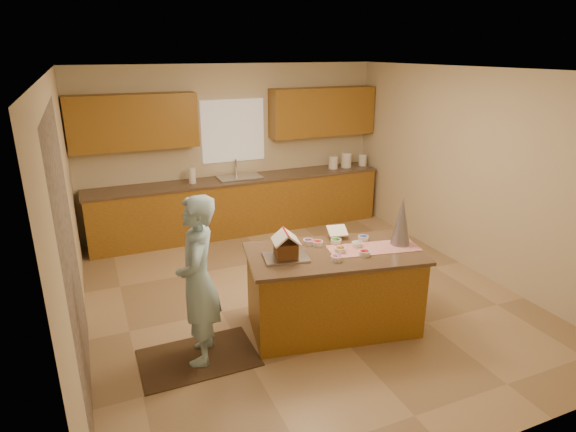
% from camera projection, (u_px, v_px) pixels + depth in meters
% --- Properties ---
extents(floor, '(5.50, 5.50, 0.00)m').
position_uv_depth(floor, '(302.00, 295.00, 6.00)').
color(floor, tan).
rests_on(floor, ground).
extents(ceiling, '(5.50, 5.50, 0.00)m').
position_uv_depth(ceiling, '(304.00, 70.00, 5.12)').
color(ceiling, silver).
rests_on(ceiling, floor).
extents(wall_back, '(5.50, 5.50, 0.00)m').
position_uv_depth(wall_back, '(233.00, 149.00, 7.95)').
color(wall_back, beige).
rests_on(wall_back, floor).
extents(wall_front, '(5.50, 5.50, 0.00)m').
position_uv_depth(wall_front, '(477.00, 299.00, 3.17)').
color(wall_front, beige).
rests_on(wall_front, floor).
extents(wall_left, '(5.50, 5.50, 0.00)m').
position_uv_depth(wall_left, '(67.00, 220.00, 4.63)').
color(wall_left, beige).
rests_on(wall_left, floor).
extents(wall_right, '(5.50, 5.50, 0.00)m').
position_uv_depth(wall_right, '(471.00, 171.00, 6.49)').
color(wall_right, beige).
rests_on(wall_right, floor).
extents(stone_accent, '(0.00, 2.50, 2.50)m').
position_uv_depth(stone_accent, '(71.00, 261.00, 3.98)').
color(stone_accent, gray).
rests_on(stone_accent, wall_left).
extents(window_curtain, '(1.05, 0.03, 1.00)m').
position_uv_depth(window_curtain, '(233.00, 131.00, 7.82)').
color(window_curtain, white).
rests_on(window_curtain, wall_back).
extents(back_counter_base, '(4.80, 0.60, 0.88)m').
position_uv_depth(back_counter_base, '(240.00, 206.00, 7.99)').
color(back_counter_base, '#98611F').
rests_on(back_counter_base, floor).
extents(back_counter_top, '(4.85, 0.63, 0.04)m').
position_uv_depth(back_counter_top, '(240.00, 179.00, 7.83)').
color(back_counter_top, brown).
rests_on(back_counter_top, back_counter_base).
extents(upper_cabinet_left, '(1.85, 0.35, 0.80)m').
position_uv_depth(upper_cabinet_left, '(134.00, 122.00, 7.04)').
color(upper_cabinet_left, olive).
rests_on(upper_cabinet_left, wall_back).
extents(upper_cabinet_right, '(1.85, 0.35, 0.80)m').
position_uv_depth(upper_cabinet_right, '(322.00, 112.00, 8.19)').
color(upper_cabinet_right, olive).
rests_on(upper_cabinet_right, wall_back).
extents(sink, '(0.70, 0.45, 0.12)m').
position_uv_depth(sink, '(240.00, 180.00, 7.84)').
color(sink, silver).
rests_on(sink, back_counter_top).
extents(faucet, '(0.03, 0.03, 0.28)m').
position_uv_depth(faucet, '(236.00, 167.00, 7.94)').
color(faucet, silver).
rests_on(faucet, back_counter_top).
extents(island_base, '(1.88, 1.19, 0.86)m').
position_uv_depth(island_base, '(333.00, 292.00, 5.20)').
color(island_base, '#98611F').
rests_on(island_base, floor).
extents(island_top, '(1.97, 1.28, 0.04)m').
position_uv_depth(island_top, '(335.00, 254.00, 5.05)').
color(island_top, brown).
rests_on(island_top, island_base).
extents(table_runner, '(1.02, 0.53, 0.01)m').
position_uv_depth(table_runner, '(374.00, 248.00, 5.13)').
color(table_runner, '#9D0B13').
rests_on(table_runner, island_top).
extents(baking_tray, '(0.50, 0.41, 0.02)m').
position_uv_depth(baking_tray, '(286.00, 257.00, 4.89)').
color(baking_tray, silver).
rests_on(baking_tray, island_top).
extents(cookbook, '(0.24, 0.20, 0.09)m').
position_uv_depth(cookbook, '(337.00, 231.00, 5.39)').
color(cookbook, white).
rests_on(cookbook, island_top).
extents(tinsel_tree, '(0.25, 0.25, 0.53)m').
position_uv_depth(tinsel_tree, '(402.00, 221.00, 5.16)').
color(tinsel_tree, '#AAABB7').
rests_on(tinsel_tree, island_top).
extents(rug, '(1.13, 0.74, 0.01)m').
position_uv_depth(rug, '(198.00, 358.00, 4.78)').
color(rug, black).
rests_on(rug, floor).
extents(boy, '(0.57, 0.71, 1.67)m').
position_uv_depth(boy, '(198.00, 281.00, 4.52)').
color(boy, '#9FCEE1').
rests_on(boy, rug).
extents(canister_a, '(0.16, 0.16, 0.22)m').
position_uv_depth(canister_a, '(333.00, 162.00, 8.43)').
color(canister_a, white).
rests_on(canister_a, back_counter_top).
extents(canister_b, '(0.18, 0.18, 0.26)m').
position_uv_depth(canister_b, '(346.00, 160.00, 8.52)').
color(canister_b, white).
rests_on(canister_b, back_counter_top).
extents(canister_c, '(0.14, 0.14, 0.20)m').
position_uv_depth(canister_c, '(363.00, 160.00, 8.66)').
color(canister_c, white).
rests_on(canister_c, back_counter_top).
extents(paper_towel, '(0.11, 0.11, 0.24)m').
position_uv_depth(paper_towel, '(192.00, 176.00, 7.50)').
color(paper_towel, white).
rests_on(paper_towel, back_counter_top).
extents(gingerbread_house, '(0.31, 0.32, 0.27)m').
position_uv_depth(gingerbread_house, '(286.00, 247.00, 4.85)').
color(gingerbread_house, brown).
rests_on(gingerbread_house, baking_tray).
extents(candy_bowls, '(0.73, 0.62, 0.05)m').
position_uv_depth(candy_bowls, '(340.00, 246.00, 5.12)').
color(candy_bowls, orange).
rests_on(candy_bowls, island_top).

